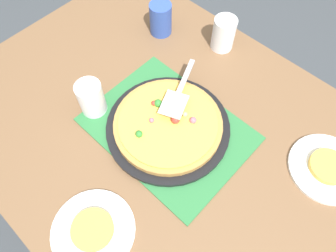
{
  "coord_description": "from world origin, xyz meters",
  "views": [
    {
      "loc": [
        0.33,
        -0.35,
        1.6
      ],
      "look_at": [
        0.0,
        0.0,
        0.77
      ],
      "focal_mm": 33.79,
      "sensor_mm": 36.0,
      "label": 1
    }
  ],
  "objects": [
    {
      "name": "plate_far_right",
      "position": [
        0.07,
        -0.36,
        0.76
      ],
      "size": [
        0.22,
        0.22,
        0.01
      ],
      "primitive_type": "cylinder",
      "color": "white",
      "rests_on": "dining_table"
    },
    {
      "name": "cup_far",
      "position": [
        -0.1,
        0.39,
        0.81
      ],
      "size": [
        0.08,
        0.08,
        0.12
      ],
      "primitive_type": "cylinder",
      "color": "white",
      "rests_on": "dining_table"
    },
    {
      "name": "pizza_pan",
      "position": [
        0.0,
        0.0,
        0.76
      ],
      "size": [
        0.38,
        0.38,
        0.01
      ],
      "primitive_type": "cylinder",
      "color": "black",
      "rests_on": "placemat"
    },
    {
      "name": "dining_table",
      "position": [
        0.0,
        0.0,
        0.64
      ],
      "size": [
        1.4,
        1.0,
        0.75
      ],
      "color": "brown",
      "rests_on": "ground_plane"
    },
    {
      "name": "served_slice_right",
      "position": [
        0.07,
        -0.36,
        0.77
      ],
      "size": [
        0.11,
        0.11,
        0.02
      ],
      "primitive_type": "cylinder",
      "color": "#EAB747",
      "rests_on": "plate_far_right"
    },
    {
      "name": "cup_near",
      "position": [
        -0.22,
        -0.11,
        0.81
      ],
      "size": [
        0.08,
        0.08,
        0.12
      ],
      "primitive_type": "cylinder",
      "color": "white",
      "rests_on": "dining_table"
    },
    {
      "name": "pizza_server",
      "position": [
        -0.04,
        0.09,
        0.82
      ],
      "size": [
        0.13,
        0.23,
        0.01
      ],
      "color": "silver",
      "rests_on": "pizza"
    },
    {
      "name": "served_slice_left",
      "position": [
        0.42,
        0.22,
        0.77
      ],
      "size": [
        0.11,
        0.11,
        0.02
      ],
      "primitive_type": "cylinder",
      "color": "#EAB747",
      "rests_on": "plate_near_left"
    },
    {
      "name": "cup_corner",
      "position": [
        -0.31,
        0.29,
        0.81
      ],
      "size": [
        0.08,
        0.08,
        0.12
      ],
      "primitive_type": "cylinder",
      "color": "#3351AD",
      "rests_on": "dining_table"
    },
    {
      "name": "pizza",
      "position": [
        -0.0,
        0.0,
        0.78
      ],
      "size": [
        0.33,
        0.33,
        0.05
      ],
      "color": "#B78442",
      "rests_on": "pizza_pan"
    },
    {
      "name": "ground_plane",
      "position": [
        0.0,
        0.0,
        0.0
      ],
      "size": [
        8.0,
        8.0,
        0.0
      ],
      "primitive_type": "plane",
      "color": "#3D4247"
    },
    {
      "name": "placemat",
      "position": [
        0.0,
        0.0,
        0.75
      ],
      "size": [
        0.48,
        0.36,
        0.01
      ],
      "primitive_type": "cube",
      "color": "#2D753D",
      "rests_on": "dining_table"
    },
    {
      "name": "plate_near_left",
      "position": [
        0.42,
        0.22,
        0.76
      ],
      "size": [
        0.22,
        0.22,
        0.01
      ],
      "primitive_type": "cylinder",
      "color": "white",
      "rests_on": "dining_table"
    }
  ]
}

